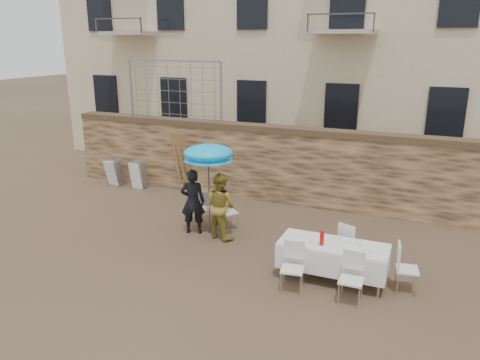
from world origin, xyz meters
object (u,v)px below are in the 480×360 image
at_px(chair_stack_left, 118,171).
at_px(chair_stack_right, 141,174).
at_px(table_chair_back, 350,243).
at_px(soda_bottle, 322,239).
at_px(table_chair_front_left, 292,268).
at_px(woman_dress, 220,206).
at_px(umbrella, 208,155).
at_px(banquet_table, 333,246).
at_px(man_suit, 193,201).
at_px(table_chair_front_right, 351,279).
at_px(table_chair_side, 407,268).
at_px(couple_chair_left, 203,207).
at_px(couple_chair_right, 228,211).

height_order(chair_stack_left, chair_stack_right, same).
relative_size(table_chair_back, chair_stack_right, 1.04).
distance_m(soda_bottle, table_chair_front_left, 0.84).
height_order(woman_dress, umbrella, umbrella).
height_order(banquet_table, chair_stack_left, chair_stack_left).
distance_m(banquet_table, table_chair_front_left, 0.99).
bearing_deg(man_suit, table_chair_front_right, 135.78).
bearing_deg(umbrella, table_chair_front_right, -26.35).
height_order(table_chair_back, chair_stack_right, table_chair_back).
height_order(table_chair_side, chair_stack_right, table_chair_side).
distance_m(woman_dress, umbrella, 1.24).
distance_m(couple_chair_left, chair_stack_left, 4.74).
bearing_deg(table_chair_front_right, chair_stack_left, 151.36).
bearing_deg(couple_chair_left, chair_stack_right, -38.74).
bearing_deg(table_chair_front_right, man_suit, 156.09).
height_order(umbrella, chair_stack_left, umbrella).
bearing_deg(chair_stack_right, man_suit, -38.41).
bearing_deg(banquet_table, chair_stack_right, 152.38).
relative_size(couple_chair_left, couple_chair_right, 1.00).
relative_size(woman_dress, chair_stack_left, 1.75).
relative_size(banquet_table, table_chair_back, 2.19).
height_order(banquet_table, soda_bottle, soda_bottle).
bearing_deg(soda_bottle, couple_chair_right, 148.23).
bearing_deg(man_suit, table_chair_front_left, 128.85).
relative_size(couple_chair_right, table_chair_back, 1.00).
relative_size(banquet_table, chair_stack_left, 2.28).
bearing_deg(soda_bottle, banquet_table, 36.87).
bearing_deg(table_chair_side, banquet_table, 85.28).
relative_size(banquet_table, table_chair_front_left, 2.19).
bearing_deg(banquet_table, soda_bottle, -143.13).
height_order(soda_bottle, chair_stack_left, soda_bottle).
distance_m(man_suit, table_chair_back, 3.91).
bearing_deg(man_suit, chair_stack_right, -59.64).
distance_m(table_chair_side, chair_stack_right, 9.17).
bearing_deg(table_chair_side, soda_bottle, 90.08).
bearing_deg(woman_dress, chair_stack_left, -9.40).
distance_m(banquet_table, chair_stack_left, 8.75).
xyz_separation_m(couple_chair_right, table_chair_front_left, (2.39, -2.33, 0.00)).
bearing_deg(woman_dress, table_chair_front_left, 161.34).
distance_m(man_suit, chair_stack_left, 5.03).
bearing_deg(table_chair_back, couple_chair_left, 11.02).
bearing_deg(man_suit, soda_bottle, 140.13).
height_order(table_chair_front_left, chair_stack_right, table_chair_front_left).
xyz_separation_m(banquet_table, chair_stack_left, (-7.94, 3.68, -0.27)).
bearing_deg(couple_chair_right, couple_chair_left, 37.98).
xyz_separation_m(couple_chair_left, chair_stack_left, (-4.25, 2.11, -0.02)).
xyz_separation_m(umbrella, banquet_table, (3.29, -1.13, -1.26)).
bearing_deg(table_chair_side, table_chair_front_right, 124.56).
bearing_deg(soda_bottle, umbrella, 157.54).
distance_m(soda_bottle, chair_stack_right, 7.85).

